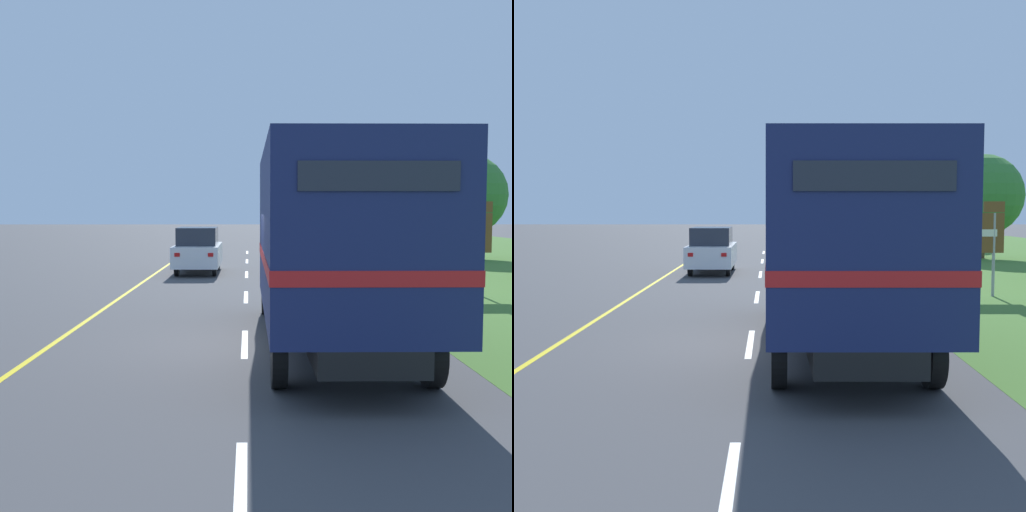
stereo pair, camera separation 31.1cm
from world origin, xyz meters
TOP-DOWN VIEW (x-y plane):
  - ground_plane at (0.00, 0.00)m, footprint 200.00×200.00m
  - edge_line_yellow at (-3.70, 16.92)m, footprint 0.12×67.96m
  - centre_dash_nearest at (0.00, -6.41)m, footprint 0.12×2.60m
  - centre_dash_near at (0.00, 0.19)m, footprint 0.12×2.60m
  - centre_dash_mid_a at (0.00, 6.79)m, footprint 0.12×2.60m
  - centre_dash_mid_b at (0.00, 13.39)m, footprint 0.12×2.60m
  - centre_dash_far at (0.00, 19.99)m, footprint 0.12×2.60m
  - centre_dash_farthest at (0.00, 26.59)m, footprint 0.12×2.60m
  - horse_trailer_truck at (1.63, -0.30)m, footprint 2.61×8.87m
  - lead_car_white at (-1.98, 14.06)m, footprint 1.80×4.30m
  - highway_sign at (6.40, 6.94)m, footprint 1.93×0.09m
  - roadside_tree_mid at (11.58, 21.89)m, footprint 4.31×4.31m
  - roadside_tree_far at (12.38, 31.44)m, footprint 3.28×3.28m
  - delineator_post at (4.40, 3.38)m, footprint 0.08×0.08m

SIDE VIEW (x-z plane):
  - ground_plane at x=0.00m, z-range 0.00..0.00m
  - edge_line_yellow at x=-3.70m, z-range 0.00..0.01m
  - centre_dash_nearest at x=0.00m, z-range 0.00..0.01m
  - centre_dash_near at x=0.00m, z-range 0.00..0.01m
  - centre_dash_mid_a at x=0.00m, z-range 0.00..0.01m
  - centre_dash_mid_b at x=0.00m, z-range 0.00..0.01m
  - centre_dash_far at x=0.00m, z-range 0.00..0.01m
  - centre_dash_farthest at x=0.00m, z-range 0.00..0.01m
  - delineator_post at x=4.40m, z-range 0.03..0.98m
  - lead_car_white at x=-1.98m, z-range 0.01..1.88m
  - highway_sign at x=6.40m, z-range 0.39..3.22m
  - horse_trailer_truck at x=1.63m, z-range 0.21..3.82m
  - roadside_tree_mid at x=11.58m, z-range 0.59..6.10m
  - roadside_tree_far at x=12.38m, z-range 1.00..6.32m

